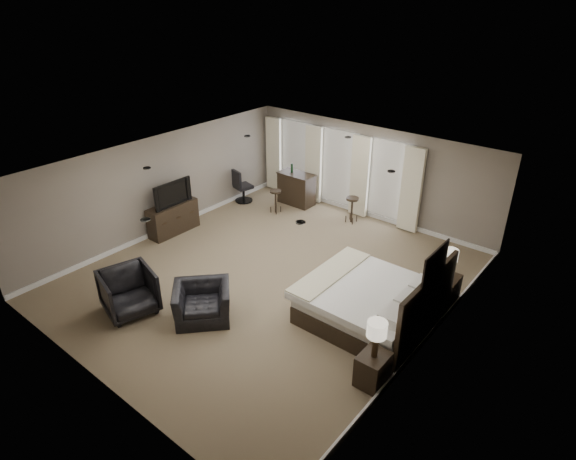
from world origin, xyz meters
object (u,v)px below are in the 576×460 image
Objects in this scene: lamp_near at (376,339)px; armchair_far at (129,290)px; bar_counter at (296,189)px; desk_chair at (243,186)px; nightstand_near at (373,369)px; tv at (171,202)px; bed at (372,289)px; dresser at (173,218)px; lamp_far at (449,264)px; armchair_near at (202,297)px; bar_stool_right at (352,210)px; nightstand_far at (444,290)px; bar_stool_left at (276,201)px.

armchair_far is (-4.82, -1.35, -0.42)m from lamp_near.
bar_counter is 1.07× the size of desk_chair.
tv is (-6.92, 1.46, 0.60)m from nightstand_near.
bed is 1.68× the size of dresser.
armchair_near is at bearing -135.43° from lamp_far.
armchair_far is at bearing -83.45° from bar_counter.
lamp_far is at bearing -30.21° from bar_stool_right.
nightstand_near is 0.58× the size of armchair_far.
lamp_near is at bearing -37.36° from armchair_near.
armchair_far is (-4.82, -4.25, 0.18)m from nightstand_far.
armchair_far is at bearing 125.80° from desk_chair.
dresser is (-6.03, 0.01, -0.34)m from bed.
nightstand_far is at bearing 90.00° from lamp_near.
armchair_far reaches higher than bar_stool_right.
lamp_far reaches higher than tv.
lamp_far is 0.92× the size of bar_stool_left.
bed is 6.57m from desk_chair.
lamp_far reaches higher than bar_counter.
dresser is 1.26× the size of bar_counter.
dresser is (-6.92, 1.46, 0.11)m from nightstand_near.
tv is 1.67× the size of bar_stool_left.
tv is (0.00, 0.00, 0.48)m from dresser.
desk_chair is (-3.33, -0.86, 0.15)m from bar_stool_right.
armchair_near is at bearing -43.06° from armchair_far.
armchair_near is at bearing -70.06° from bar_counter.
dresser reaches higher than bar_stool_left.
tv is 3.02m from bar_stool_left.
bar_stool_right is 0.71× the size of desk_chair.
dresser is at bearing 52.69° from armchair_far.
bar_counter is at bearing 22.38° from armchair_far.
bed is at bearing -52.84° from bar_stool_right.
bed is 2.05× the size of tv.
bar_counter is (-5.55, 2.11, 0.16)m from nightstand_far.
nightstand_far is 5.94m from bar_counter.
lamp_near is 6.14m from bar_stool_right.
lamp_near is 0.48× the size of dresser.
dresser is 3.96m from armchair_near.
armchair_near reaches higher than bar_stool_right.
lamp_near is 0.99× the size of bar_stool_left.
bar_stool_right is (-0.04, 5.54, -0.11)m from armchair_near.
armchair_far reaches higher than bar_counter.
dresser is 2.04× the size of bar_stool_left.
lamp_near reaches higher than nightstand_near.
lamp_near is 7.49m from bar_counter.
dresser is 2.66m from desk_chair.
bar_stool_left is at bearing -26.00° from tv.
nightstand_far is 7.07m from dresser.
lamp_far is at bearing 0.00° from nightstand_far.
nightstand_near is 7.48m from bar_counter.
bar_stool_left is 0.66× the size of desk_chair.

